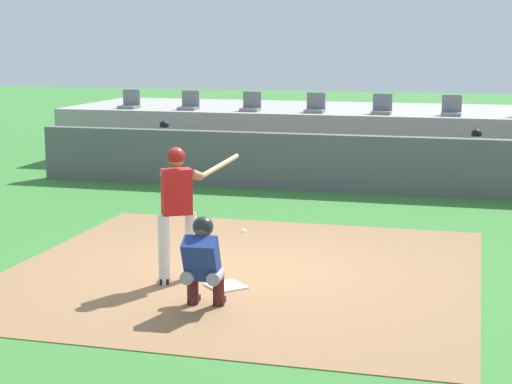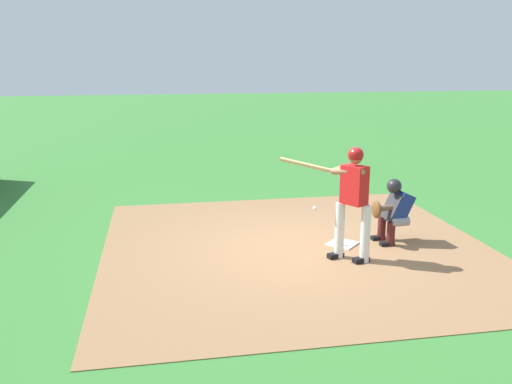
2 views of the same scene
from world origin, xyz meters
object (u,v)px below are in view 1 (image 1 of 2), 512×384
home_plate (226,286)px  stadium_seat_2 (251,106)px  dugout_player_1 (475,159)px  stadium_seat_3 (315,107)px  stadium_seat_5 (451,110)px  dugout_player_0 (163,148)px  batter_at_plate (179,205)px  stadium_seat_4 (382,108)px  catcher_crouched (203,259)px  stadium_seat_1 (189,104)px  stadium_seat_0 (130,103)px

home_plate → stadium_seat_2: size_ratio=0.92×
home_plate → dugout_player_1: size_ratio=0.34×
stadium_seat_3 → stadium_seat_5: 3.25m
dugout_player_0 → stadium_seat_2: bearing=52.2°
batter_at_plate → home_plate: bearing=-10.4°
stadium_seat_3 → stadium_seat_5: same height
dugout_player_1 → stadium_seat_3: (-3.85, 2.03, 0.86)m
stadium_seat_3 → stadium_seat_4: (1.62, 0.00, 0.00)m
home_plate → catcher_crouched: size_ratio=0.26×
stadium_seat_1 → stadium_seat_2: bearing=0.0°
catcher_crouched → stadium_seat_5: stadium_seat_5 is taller
stadium_seat_3 → batter_at_plate: bearing=-89.3°
batter_at_plate → stadium_seat_4: stadium_seat_4 is taller
batter_at_plate → stadium_seat_3: stadium_seat_3 is taller
stadium_seat_1 → stadium_seat_4: (4.88, 0.00, 0.00)m
batter_at_plate → dugout_player_1: size_ratio=1.39×
stadium_seat_2 → catcher_crouched: bearing=-77.7°
catcher_crouched → stadium_seat_2: size_ratio=3.58×
stadium_seat_2 → dugout_player_1: bearing=-20.4°
stadium_seat_0 → stadium_seat_2: (3.25, 0.00, 0.00)m
catcher_crouched → stadium_seat_0: size_ratio=3.58×
home_plate → stadium_seat_5: (2.44, 10.18, 1.51)m
dugout_player_0 → stadium_seat_3: (3.20, 2.03, 0.86)m
stadium_seat_3 → stadium_seat_4: same height
stadium_seat_2 → stadium_seat_4: size_ratio=1.00×
catcher_crouched → stadium_seat_2: 11.34m
stadium_seat_2 → stadium_seat_3: 1.62m
stadium_seat_0 → batter_at_plate: bearing=-63.5°
catcher_crouched → stadium_seat_0: stadium_seat_0 is taller
stadium_seat_1 → catcher_crouched: bearing=-69.9°
dugout_player_0 → stadium_seat_0: size_ratio=2.71×
home_plate → catcher_crouched: bearing=-91.7°
dugout_player_0 → stadium_seat_5: (6.45, 2.03, 0.86)m
home_plate → stadium_seat_5: stadium_seat_5 is taller
stadium_seat_0 → stadium_seat_3: size_ratio=1.00×
stadium_seat_1 → batter_at_plate: bearing=-71.4°
batter_at_plate → stadium_seat_5: size_ratio=3.76×
home_plate → stadium_seat_2: stadium_seat_2 is taller
stadium_seat_1 → stadium_seat_2: 1.63m
batter_at_plate → dugout_player_0: bearing=112.6°
stadium_seat_0 → stadium_seat_1: 1.62m
dugout_player_1 → stadium_seat_3: size_ratio=2.71×
home_plate → stadium_seat_1: size_ratio=0.92×
catcher_crouched → stadium_seat_4: stadium_seat_4 is taller
home_plate → dugout_player_1: 8.72m
catcher_crouched → stadium_seat_4: 11.11m
stadium_seat_1 → stadium_seat_3: (3.25, 0.00, 0.00)m
batter_at_plate → stadium_seat_3: bearing=90.7°
dugout_player_1 → catcher_crouched: bearing=-108.8°
stadium_seat_0 → stadium_seat_1: (1.62, 0.00, 0.00)m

